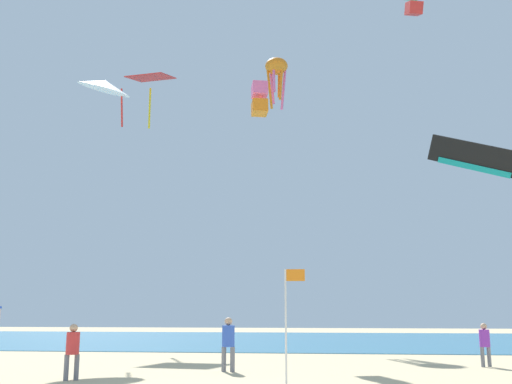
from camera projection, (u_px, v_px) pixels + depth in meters
name	position (u px, v px, depth m)	size (l,w,h in m)	color
ocean_strip	(281.00, 340.00, 41.43)	(110.00, 25.68, 0.03)	teal
person_near_tent	(485.00, 341.00, 22.27)	(0.41, 0.38, 1.60)	slate
person_central	(228.00, 340.00, 20.64)	(0.48, 0.44, 1.84)	slate
person_rightmost	(73.00, 347.00, 18.11)	(0.41, 0.40, 1.68)	slate
banner_flag	(288.00, 313.00, 17.41)	(0.61, 0.06, 3.30)	silver
kite_box_pink	(260.00, 99.00, 33.13)	(1.06, 1.11, 1.89)	pink
kite_parafoil_black	(473.00, 156.00, 32.36)	(4.51, 2.53, 2.99)	black
kite_octopus_orange	(276.00, 69.00, 44.93)	(2.13, 2.13, 4.05)	orange
kite_delta_white	(105.00, 85.00, 33.38)	(4.12, 4.11, 2.87)	white
kite_diamond_red	(151.00, 80.00, 43.49)	(3.26, 3.21, 4.28)	red
kite_box_green	(413.00, 1.00, 41.39)	(1.23, 1.40, 2.31)	green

